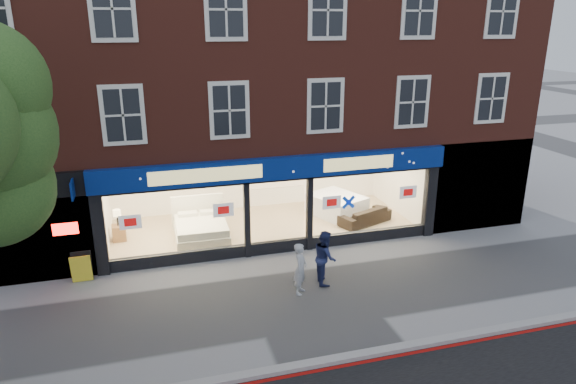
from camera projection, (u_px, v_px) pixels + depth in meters
name	position (u px, v px, depth m)	size (l,w,h in m)	color
ground	(307.00, 297.00, 14.26)	(120.00, 120.00, 0.00)	gray
kerb_line	(350.00, 365.00, 11.43)	(60.00, 0.10, 0.01)	#8C0A07
kerb_stone	(347.00, 357.00, 11.59)	(60.00, 0.25, 0.12)	gray
showroom_floor	(264.00, 227.00, 19.03)	(11.00, 4.50, 0.10)	tan
building	(250.00, 40.00, 18.48)	(19.00, 8.26, 10.30)	maroon
display_bed	(201.00, 228.00, 17.86)	(1.86, 2.23, 1.25)	white
bedside_table	(119.00, 233.00, 17.65)	(0.45, 0.45, 0.55)	brown
mattress_stack	(337.00, 205.00, 19.97)	(2.23, 2.45, 0.79)	silver
sofa	(365.00, 215.00, 19.16)	(2.07, 0.81, 0.60)	black
a_board	(82.00, 267.00, 14.99)	(0.58, 0.37, 0.90)	yellow
pedestrian_grey	(300.00, 268.00, 14.27)	(0.55, 0.36, 1.50)	#A7A9AE
pedestrian_blue	(325.00, 257.00, 14.83)	(0.78, 0.61, 1.61)	#1A2149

